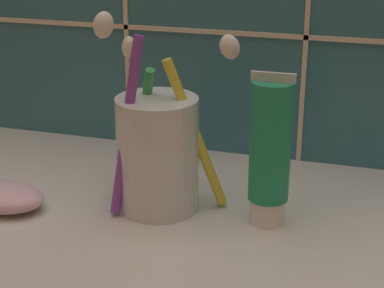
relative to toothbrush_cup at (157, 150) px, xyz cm
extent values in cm
cube|color=silver|center=(8.94, -3.24, -6.66)|extent=(79.86, 37.97, 2.00)
cube|color=beige|center=(8.94, 15.14, 8.06)|extent=(89.86, 0.24, 0.50)
cylinder|color=silver|center=(0.03, -0.03, -0.35)|extent=(7.48, 7.48, 10.62)
cylinder|color=yellow|center=(3.37, 0.82, 1.62)|extent=(5.84, 2.87, 14.08)
ellipsoid|color=white|center=(6.09, 1.82, 9.54)|extent=(2.65, 2.03, 2.65)
cylinder|color=green|center=(-2.33, 2.25, 1.02)|extent=(4.45, 4.60, 12.88)
ellipsoid|color=white|center=(-4.20, 4.21, 8.34)|extent=(2.56, 2.60, 2.65)
cylinder|color=purple|center=(-2.04, -2.15, 2.73)|extent=(3.39, 3.03, 16.13)
ellipsoid|color=white|center=(-3.25, -3.16, 11.80)|extent=(2.40, 2.30, 2.46)
cylinder|color=white|center=(10.30, -0.03, -4.50)|extent=(3.03, 3.03, 2.33)
cylinder|color=#1E8C60|center=(10.30, -0.03, 1.97)|extent=(3.56, 3.56, 10.61)
cube|color=silver|center=(10.30, -0.03, 7.68)|extent=(3.74, 0.36, 0.80)
ellipsoid|color=#DBB2C6|center=(-13.81, -4.65, -4.45)|extent=(8.46, 5.36, 2.42)
camera|label=1|loc=(18.86, -50.91, 21.34)|focal=60.00mm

